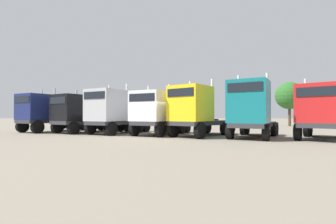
% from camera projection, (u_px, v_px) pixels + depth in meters
% --- Properties ---
extents(ground, '(200.00, 200.00, 0.00)m').
position_uv_depth(ground, '(146.00, 137.00, 17.44)').
color(ground, gray).
extents(semi_truck_navy, '(3.42, 6.62, 4.03)m').
position_uv_depth(semi_truck_navy, '(43.00, 113.00, 22.60)').
color(semi_truck_navy, '#333338').
rests_on(semi_truck_navy, ground).
extents(semi_truck_black, '(3.70, 6.54, 3.89)m').
position_uv_depth(semi_truck_black, '(77.00, 113.00, 21.50)').
color(semi_truck_black, '#333338').
rests_on(semi_truck_black, ground).
extents(semi_truck_silver, '(3.32, 6.24, 4.20)m').
position_uv_depth(semi_truck_silver, '(111.00, 111.00, 20.20)').
color(semi_truck_silver, '#333338').
rests_on(semi_truck_silver, ground).
extents(semi_truck_white, '(3.23, 6.34, 3.94)m').
position_uv_depth(semi_truck_white, '(155.00, 113.00, 18.93)').
color(semi_truck_white, '#333338').
rests_on(semi_truck_white, ground).
extents(semi_truck_yellow, '(4.23, 6.59, 4.21)m').
position_uv_depth(semi_truck_yellow, '(195.00, 110.00, 17.82)').
color(semi_truck_yellow, '#333338').
rests_on(semi_truck_yellow, ground).
extents(semi_truck_teal, '(3.48, 6.38, 4.40)m').
position_uv_depth(semi_truck_teal, '(251.00, 109.00, 16.38)').
color(semi_truck_teal, '#333338').
rests_on(semi_truck_teal, ground).
extents(semi_truck_red, '(4.08, 6.14, 4.05)m').
position_uv_depth(semi_truck_red, '(320.00, 111.00, 15.43)').
color(semi_truck_red, '#333338').
rests_on(semi_truck_red, ground).
extents(oak_far_left, '(3.08, 3.08, 4.89)m').
position_uv_depth(oak_far_left, '(142.00, 104.00, 38.07)').
color(oak_far_left, '#4C3823').
rests_on(oak_far_left, ground).
extents(oak_far_centre, '(3.01, 3.01, 5.04)m').
position_uv_depth(oak_far_centre, '(196.00, 102.00, 37.73)').
color(oak_far_centre, '#4C3823').
rests_on(oak_far_centre, ground).
extents(oak_far_right, '(3.80, 3.80, 6.17)m').
position_uv_depth(oak_far_right, '(289.00, 96.00, 34.36)').
color(oak_far_right, '#4C3823').
rests_on(oak_far_right, ground).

